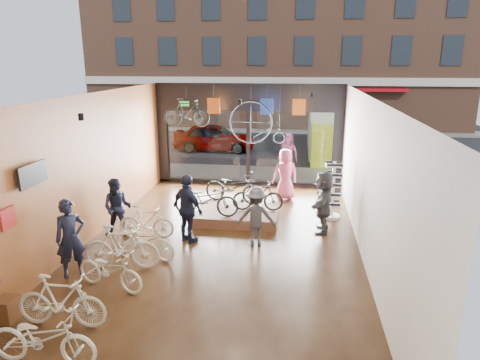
% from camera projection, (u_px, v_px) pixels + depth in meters
% --- Properties ---
extents(ground_plane, '(7.00, 12.00, 0.04)m').
position_uv_depth(ground_plane, '(220.00, 249.00, 10.88)').
color(ground_plane, black).
rests_on(ground_plane, ground).
extents(ceiling, '(7.00, 12.00, 0.04)m').
position_uv_depth(ceiling, '(218.00, 96.00, 9.84)').
color(ceiling, black).
rests_on(ceiling, ground).
extents(wall_left, '(0.04, 12.00, 3.80)m').
position_uv_depth(wall_left, '(83.00, 171.00, 10.83)').
color(wall_left, '#9E5B2E').
rests_on(wall_left, ground).
extents(wall_right, '(0.04, 12.00, 3.80)m').
position_uv_depth(wall_right, '(368.00, 182.00, 9.90)').
color(wall_right, beige).
rests_on(wall_right, ground).
extents(wall_back, '(7.00, 0.04, 3.80)m').
position_uv_depth(wall_back, '(117.00, 320.00, 4.62)').
color(wall_back, beige).
rests_on(wall_back, ground).
extents(storefront, '(7.00, 0.26, 3.80)m').
position_uv_depth(storefront, '(248.00, 135.00, 16.08)').
color(storefront, black).
rests_on(storefront, ground).
extents(exit_sign, '(0.35, 0.06, 0.18)m').
position_uv_depth(exit_sign, '(185.00, 104.00, 15.98)').
color(exit_sign, '#198C26').
rests_on(exit_sign, storefront).
extents(street_road, '(30.00, 18.00, 0.02)m').
position_uv_depth(street_road, '(266.00, 142.00, 25.18)').
color(street_road, black).
rests_on(street_road, ground).
extents(sidewalk_near, '(30.00, 2.40, 0.12)m').
position_uv_depth(sidewalk_near, '(252.00, 174.00, 17.73)').
color(sidewalk_near, slate).
rests_on(sidewalk_near, ground).
extents(sidewalk_far, '(30.00, 2.00, 0.12)m').
position_uv_depth(sidewalk_far, '(271.00, 130.00, 28.98)').
color(sidewalk_far, slate).
rests_on(sidewalk_far, ground).
extents(opposite_building, '(26.00, 5.00, 14.00)m').
position_uv_depth(opposite_building, '(275.00, 25.00, 29.49)').
color(opposite_building, brown).
rests_on(opposite_building, ground).
extents(street_car, '(4.24, 1.70, 1.44)m').
position_uv_depth(street_car, '(214.00, 137.00, 22.46)').
color(street_car, gray).
rests_on(street_car, street_road).
extents(box_truck, '(2.31, 6.94, 2.73)m').
position_uv_depth(box_truck, '(334.00, 130.00, 20.53)').
color(box_truck, silver).
rests_on(box_truck, street_road).
extents(floor_bike_0, '(1.76, 0.62, 0.92)m').
position_uv_depth(floor_bike_0, '(43.00, 338.00, 6.62)').
color(floor_bike_0, beige).
rests_on(floor_bike_0, ground_plane).
extents(floor_bike_1, '(1.68, 0.50, 1.00)m').
position_uv_depth(floor_bike_1, '(61.00, 301.00, 7.56)').
color(floor_bike_1, beige).
rests_on(floor_bike_1, ground_plane).
extents(floor_bike_2, '(1.70, 0.98, 0.84)m').
position_uv_depth(floor_bike_2, '(110.00, 270.00, 8.84)').
color(floor_bike_2, beige).
rests_on(floor_bike_2, ground_plane).
extents(floor_bike_3, '(1.79, 0.64, 1.05)m').
position_uv_depth(floor_bike_3, '(121.00, 247.00, 9.69)').
color(floor_bike_3, beige).
rests_on(floor_bike_3, ground_plane).
extents(floor_bike_4, '(1.80, 1.05, 0.89)m').
position_uv_depth(floor_bike_4, '(144.00, 240.00, 10.25)').
color(floor_bike_4, beige).
rests_on(floor_bike_4, ground_plane).
extents(floor_bike_5, '(1.51, 0.46, 0.90)m').
position_uv_depth(floor_bike_5, '(146.00, 222.00, 11.41)').
color(floor_bike_5, beige).
rests_on(floor_bike_5, ground_plane).
extents(display_platform, '(2.40, 1.80, 0.30)m').
position_uv_depth(display_platform, '(238.00, 214.00, 12.82)').
color(display_platform, '#4A2B19').
rests_on(display_platform, ground_plane).
extents(display_bike_left, '(1.87, 0.69, 0.98)m').
position_uv_depth(display_bike_left, '(206.00, 199.00, 12.17)').
color(display_bike_left, black).
rests_on(display_bike_left, display_platform).
extents(display_bike_mid, '(1.54, 0.54, 0.91)m').
position_uv_depth(display_bike_mid, '(258.00, 196.00, 12.58)').
color(display_bike_mid, black).
rests_on(display_bike_mid, display_platform).
extents(display_bike_right, '(1.98, 1.06, 0.99)m').
position_uv_depth(display_bike_right, '(233.00, 187.00, 13.32)').
color(display_bike_right, black).
rests_on(display_bike_right, display_platform).
extents(customer_0, '(0.76, 0.73, 1.76)m').
position_uv_depth(customer_0, '(71.00, 238.00, 9.29)').
color(customer_0, '#161C33').
rests_on(customer_0, ground_plane).
extents(customer_1, '(0.84, 0.69, 1.61)m').
position_uv_depth(customer_1, '(118.00, 208.00, 11.44)').
color(customer_1, '#161C33').
rests_on(customer_1, ground_plane).
extents(customer_2, '(1.13, 0.98, 1.82)m').
position_uv_depth(customer_2, '(188.00, 209.00, 11.02)').
color(customer_2, '#161C33').
rests_on(customer_2, ground_plane).
extents(customer_3, '(1.04, 0.63, 1.56)m').
position_uv_depth(customer_3, '(256.00, 217.00, 10.85)').
color(customer_3, '#3F3F44').
rests_on(customer_3, ground_plane).
extents(customer_4, '(0.99, 0.80, 1.76)m').
position_uv_depth(customer_4, '(285.00, 175.00, 14.47)').
color(customer_4, '#CC4C72').
rests_on(customer_4, ground_plane).
extents(customer_5, '(0.72, 1.66, 1.74)m').
position_uv_depth(customer_5, '(323.00, 202.00, 11.71)').
color(customer_5, '#3F3F44').
rests_on(customer_5, ground_plane).
extents(sunglasses_rack, '(0.59, 0.52, 1.75)m').
position_uv_depth(sunglasses_rack, '(333.00, 190.00, 12.74)').
color(sunglasses_rack, white).
rests_on(sunglasses_rack, ground_plane).
extents(penny_farthing, '(1.87, 0.06, 1.49)m').
position_uv_depth(penny_farthing, '(260.00, 124.00, 14.72)').
color(penny_farthing, black).
rests_on(penny_farthing, ceiling).
extents(hung_bike, '(1.59, 0.47, 0.95)m').
position_uv_depth(hung_bike, '(187.00, 112.00, 14.34)').
color(hung_bike, black).
rests_on(hung_bike, ceiling).
extents(jersey_left, '(0.45, 0.03, 0.55)m').
position_uv_depth(jersey_left, '(214.00, 106.00, 15.16)').
color(jersey_left, '#CC5919').
rests_on(jersey_left, ceiling).
extents(jersey_mid, '(0.45, 0.03, 0.55)m').
position_uv_depth(jersey_mid, '(267.00, 107.00, 14.92)').
color(jersey_mid, '#1E3F99').
rests_on(jersey_mid, ceiling).
extents(jersey_right, '(0.45, 0.03, 0.55)m').
position_uv_depth(jersey_right, '(299.00, 107.00, 14.77)').
color(jersey_right, '#CC5919').
rests_on(jersey_right, ceiling).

